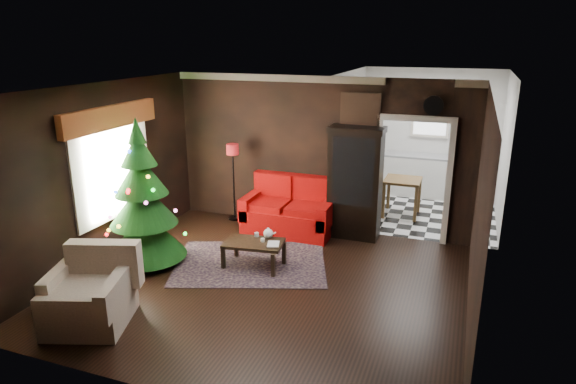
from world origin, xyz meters
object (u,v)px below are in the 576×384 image
(wall_clock, at_px, (434,105))
(loveseat, at_px, (289,206))
(coffee_table, at_px, (254,254))
(kitchen_table, at_px, (402,197))
(armchair, at_px, (88,290))
(christmas_tree, at_px, (142,199))
(teapot, at_px, (268,233))
(curio_cabinet, at_px, (355,185))
(floor_lamp, at_px, (234,182))

(wall_clock, bearing_deg, loveseat, -170.34)
(coffee_table, distance_m, kitchen_table, 3.69)
(loveseat, bearing_deg, coffee_table, -90.59)
(loveseat, relative_size, armchair, 1.70)
(coffee_table, xyz_separation_m, kitchen_table, (1.82, 3.21, 0.16))
(christmas_tree, bearing_deg, wall_clock, 30.56)
(christmas_tree, distance_m, teapot, 2.01)
(loveseat, height_order, christmas_tree, christmas_tree)
(christmas_tree, relative_size, wall_clock, 7.44)
(christmas_tree, bearing_deg, curio_cabinet, 37.84)
(christmas_tree, bearing_deg, armchair, -77.13)
(curio_cabinet, relative_size, floor_lamp, 1.30)
(armchair, distance_m, coffee_table, 2.54)
(curio_cabinet, relative_size, wall_clock, 5.94)
(armchair, bearing_deg, floor_lamp, 69.07)
(loveseat, bearing_deg, kitchen_table, 42.51)
(christmas_tree, height_order, coffee_table, christmas_tree)
(floor_lamp, xyz_separation_m, teapot, (1.26, -1.38, -0.33))
(teapot, bearing_deg, wall_clock, 38.21)
(floor_lamp, relative_size, coffee_table, 1.62)
(armchair, bearing_deg, coffee_table, 41.45)
(loveseat, distance_m, kitchen_table, 2.45)
(kitchen_table, bearing_deg, coffee_table, -119.53)
(teapot, bearing_deg, floor_lamp, 132.49)
(christmas_tree, bearing_deg, floor_lamp, 74.54)
(wall_clock, bearing_deg, curio_cabinet, -171.47)
(curio_cabinet, xyz_separation_m, christmas_tree, (-2.83, -2.20, 0.10))
(armchair, height_order, teapot, armchair)
(kitchen_table, bearing_deg, armchair, -119.71)
(curio_cabinet, distance_m, floor_lamp, 2.28)
(curio_cabinet, height_order, christmas_tree, christmas_tree)
(loveseat, distance_m, wall_clock, 3.04)
(loveseat, height_order, coffee_table, loveseat)
(loveseat, height_order, kitchen_table, loveseat)
(floor_lamp, height_order, coffee_table, floor_lamp)
(floor_lamp, distance_m, teapot, 1.90)
(curio_cabinet, bearing_deg, loveseat, -169.17)
(coffee_table, relative_size, kitchen_table, 1.20)
(christmas_tree, height_order, kitchen_table, christmas_tree)
(christmas_tree, height_order, wall_clock, wall_clock)
(loveseat, bearing_deg, teapot, -84.05)
(floor_lamp, distance_m, wall_clock, 3.82)
(curio_cabinet, height_order, kitchen_table, curio_cabinet)
(curio_cabinet, distance_m, christmas_tree, 3.59)
(christmas_tree, xyz_separation_m, kitchen_table, (3.48, 3.63, -0.67))
(christmas_tree, distance_m, wall_clock, 4.87)
(coffee_table, relative_size, wall_clock, 2.82)
(curio_cabinet, relative_size, armchair, 1.90)
(christmas_tree, distance_m, armchair, 1.91)
(christmas_tree, bearing_deg, coffee_table, 14.30)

